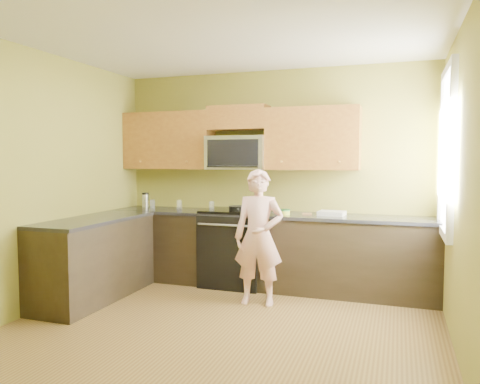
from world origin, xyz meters
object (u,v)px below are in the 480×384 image
at_px(woman, 259,237).
at_px(butter_tub, 285,215).
at_px(microwave, 238,169).
at_px(travel_mug, 146,207).
at_px(frying_pan, 239,210).
at_px(stove, 235,247).

bearing_deg(woman, butter_tub, 69.31).
height_order(microwave, travel_mug, microwave).
bearing_deg(frying_pan, microwave, 98.50).
bearing_deg(woman, frying_pan, 121.29).
bearing_deg(microwave, frying_pan, -67.12).
height_order(microwave, frying_pan, microwave).
bearing_deg(woman, microwave, 118.17).
height_order(frying_pan, butter_tub, frying_pan).
bearing_deg(microwave, woman, -56.78).
bearing_deg(woman, stove, 122.91).
relative_size(microwave, frying_pan, 1.70).
xyz_separation_m(woman, frying_pan, (-0.43, 0.58, 0.21)).
relative_size(woman, frying_pan, 3.28).
xyz_separation_m(frying_pan, butter_tub, (0.58, -0.02, -0.03)).
height_order(stove, woman, woman).
bearing_deg(travel_mug, woman, -23.58).
xyz_separation_m(butter_tub, travel_mug, (-2.03, 0.26, -0.00)).
distance_m(stove, butter_tub, 0.81).
relative_size(stove, microwave, 1.25).
relative_size(woman, travel_mug, 7.47).
bearing_deg(frying_pan, stove, 123.92).
distance_m(microwave, frying_pan, 0.55).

